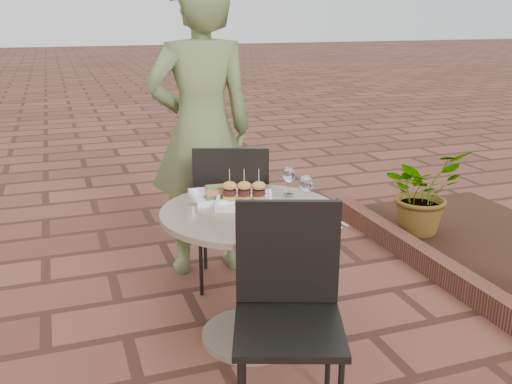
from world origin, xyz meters
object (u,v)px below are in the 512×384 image
object	(u,v)px
chair_far	(232,206)
plate_salmon	(216,195)
chair_near	(288,296)
diner	(201,131)
plate_sliders	(244,196)
plate_tuna	(283,224)
cafe_table	(250,255)

from	to	relation	value
chair_far	plate_salmon	distance (m)	0.47
chair_near	diner	bearing A→B (deg)	108.70
chair_far	diner	xyz separation A→B (m)	(-0.09, 0.35, 0.40)
diner	plate_sliders	world-z (taller)	diner
chair_far	plate_salmon	xyz separation A→B (m)	(-0.20, -0.37, 0.20)
chair_far	diner	size ratio (longest dim) A/B	0.49
diner	plate_sliders	distance (m)	0.87
chair_near	plate_tuna	bearing A→B (deg)	92.27
cafe_table	diner	distance (m)	1.06
plate_sliders	diner	bearing A→B (deg)	90.33
diner	plate_sliders	size ratio (longest dim) A/B	5.21
cafe_table	plate_salmon	distance (m)	0.37
plate_salmon	chair_far	bearing A→B (deg)	62.23
diner	plate_tuna	size ratio (longest dim) A/B	7.42
plate_salmon	chair_near	bearing A→B (deg)	-84.62
chair_far	plate_sliders	world-z (taller)	chair_far
cafe_table	diner	bearing A→B (deg)	90.19
chair_near	plate_salmon	bearing A→B (deg)	115.26
chair_far	plate_tuna	size ratio (longest dim) A/B	3.64
diner	plate_tuna	world-z (taller)	diner
plate_tuna	cafe_table	bearing A→B (deg)	102.47
plate_salmon	plate_tuna	xyz separation A→B (m)	(0.17, -0.51, -0.00)
diner	cafe_table	bearing A→B (deg)	91.61
chair_near	plate_sliders	distance (m)	0.72
cafe_table	plate_salmon	world-z (taller)	plate_salmon
plate_salmon	plate_sliders	distance (m)	0.17
cafe_table	diner	size ratio (longest dim) A/B	0.48
cafe_table	chair_far	bearing A→B (deg)	81.91
chair_far	plate_salmon	world-z (taller)	chair_far
plate_sliders	plate_tuna	distance (m)	0.39
plate_sliders	plate_tuna	size ratio (longest dim) A/B	1.42
diner	plate_tuna	xyz separation A→B (m)	(0.07, -1.23, -0.20)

